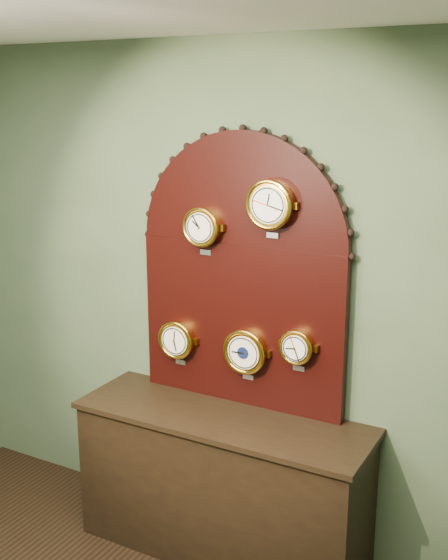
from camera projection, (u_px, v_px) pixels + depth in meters
The scene contains 8 objects.
wall_back at pixel (246, 301), 3.82m from camera, with size 4.00×4.00×0.00m, color #43573B.
shop_counter at pixel (222, 486), 3.85m from camera, with size 1.60×0.50×0.80m, color black.
display_board at pixel (242, 263), 3.72m from camera, with size 1.26×0.06×1.53m.
roman_clock at pixel (202, 227), 3.71m from camera, with size 0.22×0.08×0.27m.
arabic_clock at pixel (270, 204), 3.49m from camera, with size 0.26×0.08×0.31m.
hygrometer at pixel (177, 339), 3.96m from camera, with size 0.23×0.08×0.28m.
barometer at pixel (246, 351), 3.76m from camera, with size 0.25×0.08×0.30m.
tide_clock at pixel (297, 347), 3.60m from camera, with size 0.19×0.08×0.24m.
Camera 1 is at (1.66, -0.77, 2.49)m, focal length 44.59 mm.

